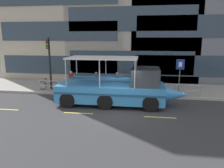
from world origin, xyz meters
TOP-DOWN VIEW (x-y plane):
  - ground_plane at (0.00, 0.00)m, footprint 120.00×120.00m
  - sidewalk at (0.00, 5.60)m, footprint 32.00×4.80m
  - curb_edge at (0.00, 3.11)m, footprint 32.00×0.18m
  - lane_centreline at (-0.00, -0.95)m, footprint 25.80×0.12m
  - curb_guardrail at (-0.69, 3.45)m, footprint 12.87×0.09m
  - traffic_light_pole at (-6.35, 4.07)m, footprint 0.24×0.46m
  - parking_sign at (4.09, 3.76)m, footprint 0.60×0.12m
  - leaned_bicycle at (-6.44, 3.77)m, footprint 1.74×0.46m
  - duck_tour_boat at (-0.24, 1.16)m, footprint 8.80×2.62m
  - pedestrian_near_bow at (2.12, 4.90)m, footprint 0.40×0.27m
  - pedestrian_mid_left at (-0.70, 4.21)m, footprint 0.30×0.37m
  - pedestrian_mid_right at (-2.45, 4.30)m, footprint 0.22×0.43m
  - pedestrian_near_stern at (-4.63, 4.36)m, footprint 0.35×0.32m

SIDE VIEW (x-z plane):
  - ground_plane at x=0.00m, z-range 0.00..0.00m
  - lane_centreline at x=0.00m, z-range 0.00..0.01m
  - sidewalk at x=0.00m, z-range 0.00..0.18m
  - curb_edge at x=0.00m, z-range 0.00..0.18m
  - leaned_bicycle at x=-6.44m, z-range 0.08..1.04m
  - curb_guardrail at x=-0.69m, z-range 0.33..1.18m
  - duck_tour_boat at x=-0.24m, z-range -0.52..2.67m
  - pedestrian_near_bow at x=2.12m, z-range 0.34..1.85m
  - pedestrian_mid_right at x=-2.45m, z-range 0.34..1.87m
  - pedestrian_near_stern at x=-4.63m, z-range 0.34..1.88m
  - pedestrian_mid_left at x=-0.70m, z-range 0.34..1.88m
  - parking_sign at x=4.09m, z-range 0.66..3.37m
  - traffic_light_pole at x=-6.35m, z-range 0.63..4.93m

